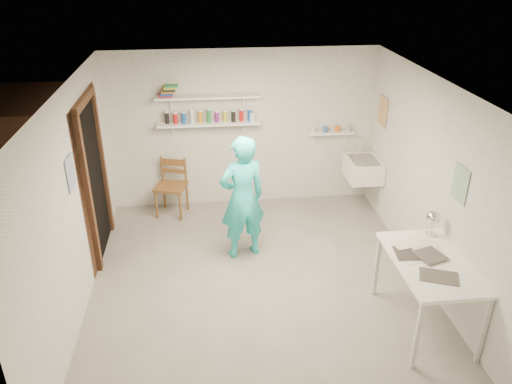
{
  "coord_description": "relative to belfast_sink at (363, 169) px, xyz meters",
  "views": [
    {
      "loc": [
        -0.59,
        -4.89,
        3.66
      ],
      "look_at": [
        0.0,
        0.4,
        1.05
      ],
      "focal_mm": 35.0,
      "sensor_mm": 36.0,
      "label": 1
    }
  ],
  "objects": [
    {
      "name": "floor",
      "position": [
        -1.75,
        -1.7,
        -0.71
      ],
      "size": [
        4.0,
        4.5,
        0.02
      ],
      "primitive_type": "cube",
      "color": "slate",
      "rests_on": "ground"
    },
    {
      "name": "ceiling",
      "position": [
        -1.75,
        -1.7,
        1.71
      ],
      "size": [
        4.0,
        4.5,
        0.02
      ],
      "primitive_type": "cube",
      "color": "silver",
      "rests_on": "wall_back"
    },
    {
      "name": "wall_back",
      "position": [
        -1.75,
        0.56,
        0.5
      ],
      "size": [
        4.0,
        0.02,
        2.4
      ],
      "primitive_type": "cube",
      "color": "silver",
      "rests_on": "ground"
    },
    {
      "name": "wall_front",
      "position": [
        -1.75,
        -3.96,
        0.5
      ],
      "size": [
        4.0,
        0.02,
        2.4
      ],
      "primitive_type": "cube",
      "color": "silver",
      "rests_on": "ground"
    },
    {
      "name": "wall_left",
      "position": [
        -3.76,
        -1.7,
        0.5
      ],
      "size": [
        0.02,
        4.5,
        2.4
      ],
      "primitive_type": "cube",
      "color": "silver",
      "rests_on": "ground"
    },
    {
      "name": "wall_right",
      "position": [
        0.26,
        -1.7,
        0.5
      ],
      "size": [
        0.02,
        4.5,
        2.4
      ],
      "primitive_type": "cube",
      "color": "silver",
      "rests_on": "ground"
    },
    {
      "name": "doorway_recess",
      "position": [
        -3.74,
        -0.65,
        0.3
      ],
      "size": [
        0.02,
        0.9,
        2.0
      ],
      "primitive_type": "cube",
      "color": "black",
      "rests_on": "wall_left"
    },
    {
      "name": "corridor_box",
      "position": [
        -4.45,
        -0.65,
        0.35
      ],
      "size": [
        1.4,
        1.5,
        2.1
      ],
      "primitive_type": "cube",
      "color": "brown",
      "rests_on": "ground"
    },
    {
      "name": "door_lintel",
      "position": [
        -3.72,
        -0.65,
        1.35
      ],
      "size": [
        0.06,
        1.05,
        0.1
      ],
      "primitive_type": "cube",
      "color": "brown",
      "rests_on": "wall_left"
    },
    {
      "name": "door_jamb_near",
      "position": [
        -3.72,
        -1.15,
        0.3
      ],
      "size": [
        0.06,
        0.1,
        2.0
      ],
      "primitive_type": "cube",
      "color": "brown",
      "rests_on": "ground"
    },
    {
      "name": "door_jamb_far",
      "position": [
        -3.72,
        -0.15,
        0.3
      ],
      "size": [
        0.06,
        0.1,
        2.0
      ],
      "primitive_type": "cube",
      "color": "brown",
      "rests_on": "ground"
    },
    {
      "name": "shelf_lower",
      "position": [
        -2.25,
        0.43,
        0.65
      ],
      "size": [
        1.5,
        0.22,
        0.03
      ],
      "primitive_type": "cube",
      "color": "white",
      "rests_on": "wall_back"
    },
    {
      "name": "shelf_upper",
      "position": [
        -2.25,
        0.43,
        1.05
      ],
      "size": [
        1.5,
        0.22,
        0.03
      ],
      "primitive_type": "cube",
      "color": "white",
      "rests_on": "wall_back"
    },
    {
      "name": "ledge_shelf",
      "position": [
        -0.4,
        0.47,
        0.42
      ],
      "size": [
        0.7,
        0.14,
        0.03
      ],
      "primitive_type": "cube",
      "color": "white",
      "rests_on": "wall_back"
    },
    {
      "name": "poster_left",
      "position": [
        -3.74,
        -1.65,
        0.85
      ],
      "size": [
        0.01,
        0.28,
        0.36
      ],
      "primitive_type": "cube",
      "color": "#334C7F",
      "rests_on": "wall_left"
    },
    {
      "name": "poster_right_a",
      "position": [
        0.24,
        0.1,
        0.85
      ],
      "size": [
        0.01,
        0.34,
        0.42
      ],
      "primitive_type": "cube",
      "color": "#995933",
      "rests_on": "wall_right"
    },
    {
      "name": "poster_right_b",
      "position": [
        0.24,
        -2.25,
        0.8
      ],
      "size": [
        0.01,
        0.3,
        0.38
      ],
      "primitive_type": "cube",
      "color": "#3F724C",
      "rests_on": "wall_right"
    },
    {
      "name": "belfast_sink",
      "position": [
        0.0,
        0.0,
        0.0
      ],
      "size": [
        0.48,
        0.6,
        0.3
      ],
      "primitive_type": "cube",
      "color": "white",
      "rests_on": "wall_right"
    },
    {
      "name": "man",
      "position": [
        -1.89,
        -1.0,
        0.13
      ],
      "size": [
        0.69,
        0.55,
        1.65
      ],
      "primitive_type": "imported",
      "rotation": [
        0.0,
        0.0,
        3.44
      ],
      "color": "#29D0D1",
      "rests_on": "ground"
    },
    {
      "name": "wall_clock",
      "position": [
        -1.83,
        -0.79,
        0.4
      ],
      "size": [
        0.29,
        0.12,
        0.3
      ],
      "primitive_type": "cylinder",
      "rotation": [
        1.57,
        0.0,
        0.3
      ],
      "color": "beige",
      "rests_on": "man"
    },
    {
      "name": "wooden_chair",
      "position": [
        -2.86,
        0.22,
        -0.24
      ],
      "size": [
        0.53,
        0.51,
        0.92
      ],
      "primitive_type": "cube",
      "rotation": [
        0.0,
        0.0,
        -0.28
      ],
      "color": "brown",
      "rests_on": "ground"
    },
    {
      "name": "work_table",
      "position": [
        -0.11,
        -2.6,
        -0.29
      ],
      "size": [
        0.74,
        1.23,
        0.82
      ],
      "primitive_type": "cube",
      "color": "white",
      "rests_on": "ground"
    },
    {
      "name": "desk_lamp",
      "position": [
        0.09,
        -2.11,
        0.34
      ],
      "size": [
        0.15,
        0.15,
        0.15
      ],
      "primitive_type": "sphere",
      "color": "silver",
      "rests_on": "work_table"
    },
    {
      "name": "spray_cans",
      "position": [
        -2.25,
        0.43,
        0.75
      ],
      "size": [
        1.34,
        0.06,
        0.17
      ],
      "color": "black",
      "rests_on": "shelf_lower"
    },
    {
      "name": "book_stack",
      "position": [
        -2.8,
        0.43,
        1.15
      ],
      "size": [
        0.28,
        0.14,
        0.17
      ],
      "color": "red",
      "rests_on": "shelf_upper"
    },
    {
      "name": "ledge_pots",
      "position": [
        -0.4,
        0.47,
        0.48
      ],
      "size": [
        0.48,
        0.07,
        0.09
      ],
      "color": "silver",
      "rests_on": "ledge_shelf"
    },
    {
      "name": "papers",
      "position": [
        -0.11,
        -2.6,
        0.13
      ],
      "size": [
        0.3,
        0.22,
        0.03
      ],
      "color": "silver",
      "rests_on": "work_table"
    }
  ]
}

